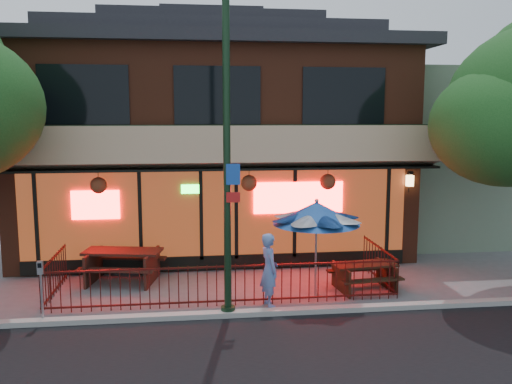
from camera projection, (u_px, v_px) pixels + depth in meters
ground at (227, 309)px, 12.57m from camera, size 80.00×80.00×0.00m
curb at (228, 314)px, 12.07m from camera, size 80.00×0.25×0.12m
restaurant_building at (212, 125)px, 18.97m from camera, size 12.96×9.49×8.05m
neighbor_building at (446, 153)px, 20.80m from camera, size 6.00×7.00×6.00m
patio_fence at (225, 276)px, 12.97m from camera, size 8.44×2.62×1.00m
street_light at (227, 176)px, 11.73m from camera, size 0.43×0.32×7.00m
picnic_table_left at (123, 261)px, 14.53m from camera, size 2.29×1.91×0.87m
picnic_table_right at (364, 272)px, 13.88m from camera, size 1.75×1.42×0.70m
patio_umbrella at (316, 213)px, 13.24m from camera, size 2.13×2.13×2.44m
pedestrian at (269, 270)px, 12.67m from camera, size 0.54×0.71×1.74m
parking_meter_near at (41, 281)px, 11.56m from camera, size 0.13×0.11×1.38m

